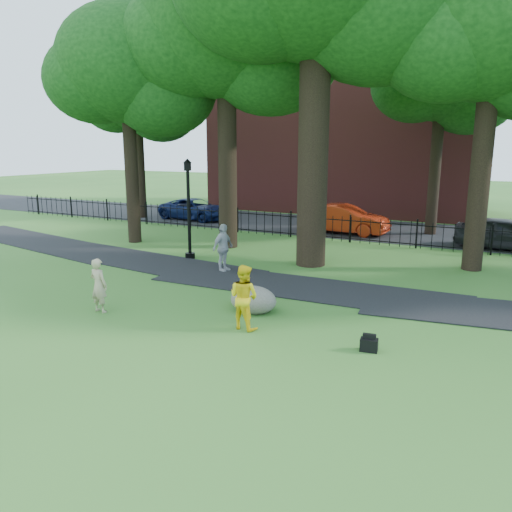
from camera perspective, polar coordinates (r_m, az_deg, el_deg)
The scene contains 16 objects.
ground at distance 13.06m, azimuth -5.10°, elevation -7.38°, with size 120.00×120.00×0.00m, color #2C5E21.
footpath at distance 15.94m, azimuth 5.53°, elevation -3.69°, with size 36.00×2.60×0.03m, color black.
street at distance 27.51m, azimuth 13.08°, elevation 2.95°, with size 80.00×7.00×0.02m, color black.
iron_fence at distance 23.61m, azimuth 10.69°, elevation 2.98°, with size 44.00×0.04×1.20m.
brick_building at distance 35.97m, azimuth 10.52°, elevation 14.85°, with size 18.00×8.00×12.00m, color maroon.
tree_row at distance 20.05m, azimuth 9.92°, elevation 23.06°, with size 26.82×7.96×12.42m.
woman at distance 14.12m, azimuth -17.53°, elevation -3.22°, with size 0.54×0.36×1.49m, color tan.
man at distance 12.26m, azimuth -1.40°, elevation -4.70°, with size 0.78×0.61×1.61m, color yellow.
pedestrian at distance 17.83m, azimuth -3.80°, elevation 0.94°, with size 1.01×0.42×1.72m, color #ABABB0.
boulder at distance 13.60m, azimuth -0.30°, elevation -4.81°, with size 1.31×0.99×0.76m, color slate.
lamppost at distance 19.87m, azimuth -7.69°, elevation 5.20°, with size 0.39×0.39×3.94m.
backpack at distance 11.43m, azimuth 12.79°, elevation -9.88°, with size 0.38×0.24×0.29m, color black.
red_bag at distance 14.29m, azimuth -1.74°, elevation -5.09°, with size 0.33×0.20×0.22m, color maroon.
red_sedan at distance 25.94m, azimuth 10.02°, elevation 4.17°, with size 1.57×4.50×1.48m, color #A5260C.
navy_van at distance 30.66m, azimuth -6.98°, elevation 5.34°, with size 2.10×4.56×1.27m, color #0E1A48.
grey_car at distance 24.11m, azimuth 26.68°, elevation 2.31°, with size 1.67×4.15×1.41m, color black.
Camera 1 is at (6.65, -10.32, 4.45)m, focal length 35.00 mm.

